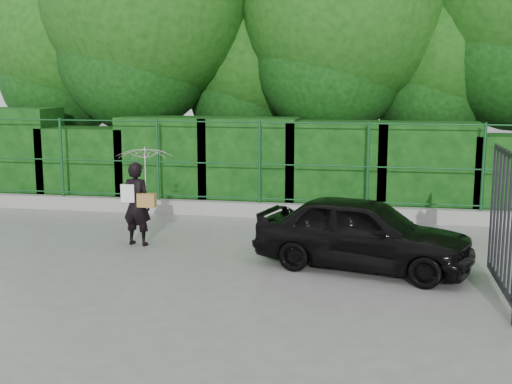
# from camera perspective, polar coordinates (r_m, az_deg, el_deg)

# --- Properties ---
(ground) EXTENTS (80.00, 80.00, 0.00)m
(ground) POSITION_cam_1_polar(r_m,az_deg,el_deg) (9.85, -6.75, -7.42)
(ground) COLOR gray
(kerb) EXTENTS (14.00, 0.25, 0.30)m
(kerb) POSITION_cam_1_polar(r_m,az_deg,el_deg) (14.04, -1.29, -1.53)
(kerb) COLOR #9E9E99
(kerb) RESTS_ON ground
(fence) EXTENTS (14.13, 0.06, 1.80)m
(fence) POSITION_cam_1_polar(r_m,az_deg,el_deg) (13.83, -0.41, 2.71)
(fence) COLOR #124620
(fence) RESTS_ON kerb
(hedge) EXTENTS (14.20, 1.20, 2.27)m
(hedge) POSITION_cam_1_polar(r_m,az_deg,el_deg) (14.90, -1.10, 2.49)
(hedge) COLOR black
(hedge) RESTS_ON ground
(trees) EXTENTS (17.10, 6.15, 8.08)m
(trees) POSITION_cam_1_polar(r_m,az_deg,el_deg) (16.88, 4.94, 15.57)
(trees) COLOR black
(trees) RESTS_ON ground
(woman) EXTENTS (0.99, 1.01, 1.78)m
(woman) POSITION_cam_1_polar(r_m,az_deg,el_deg) (11.56, -10.03, 1.06)
(woman) COLOR black
(woman) RESTS_ON ground
(car) EXTENTS (3.61, 2.18, 1.15)m
(car) POSITION_cam_1_polar(r_m,az_deg,el_deg) (10.16, 9.48, -3.59)
(car) COLOR black
(car) RESTS_ON ground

